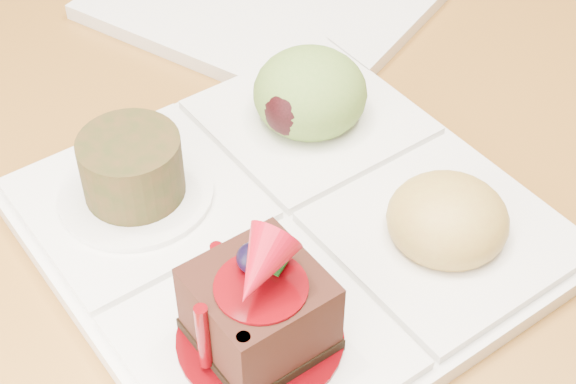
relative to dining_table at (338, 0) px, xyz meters
The scene contains 2 objects.
dining_table is the anchor object (origin of this frame).
sampler_plate 0.37m from the dining_table, 61.87° to the right, with size 0.34×0.34×0.10m.
Camera 1 is at (0.38, -0.62, 1.14)m, focal length 55.00 mm.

